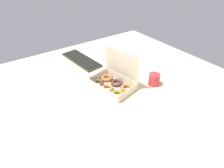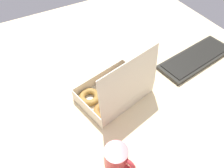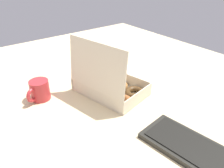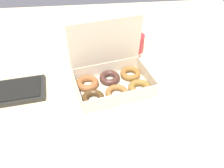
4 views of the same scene
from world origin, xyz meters
The scene contains 4 objects.
ground_plane centered at (0.00, 0.00, -1.00)cm, with size 180.00×180.00×2.00cm, color beige.
donut_box centered at (-5.41, -2.49, 3.50)cm, with size 33.95×26.58×26.59cm.
coffee_mug centered at (9.37, 24.47, 4.56)cm, with size 8.33×11.33×8.88cm.
paper_napkin centered at (12.78, -24.76, 0.07)cm, with size 11.80×10.03×0.15cm, color white.
Camera 4 is at (-13.18, -70.83, 61.00)cm, focal length 35.00 mm.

